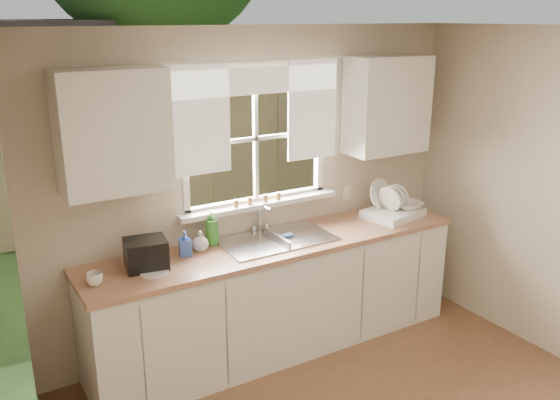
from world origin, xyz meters
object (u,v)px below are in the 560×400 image
soap_bottle_a (212,227)px  black_appliance (146,254)px  dish_rack (392,210)px  cup (95,279)px

soap_bottle_a → black_appliance: bearing=-143.3°
dish_rack → cup: bearing=-178.8°
cup → black_appliance: size_ratio=0.39×
soap_bottle_a → black_appliance: soap_bottle_a is taller
dish_rack → cup: 2.54m
dish_rack → black_appliance: (-2.17, 0.04, 0.04)m
soap_bottle_a → dish_rack: bearing=14.1°
soap_bottle_a → cup: bearing=-143.7°
dish_rack → cup: dish_rack is taller
soap_bottle_a → cup: soap_bottle_a is taller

